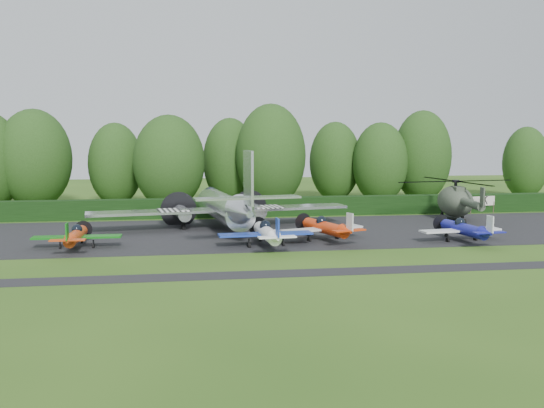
{
  "coord_description": "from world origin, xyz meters",
  "views": [
    {
      "loc": [
        -7.53,
        -42.3,
        8.54
      ],
      "look_at": [
        0.33,
        10.38,
        2.5
      ],
      "focal_mm": 40.0,
      "sensor_mm": 36.0,
      "label": 1
    }
  ],
  "objects": [
    {
      "name": "transport_plane",
      "position": [
        -3.84,
        11.56,
        2.14
      ],
      "size": [
        24.0,
        18.4,
        7.69
      ],
      "rotation": [
        0.0,
        0.0,
        -0.14
      ],
      "color": "silver",
      "rests_on": "ground"
    },
    {
      "name": "light_plane_orange",
      "position": [
        3.88,
        4.91,
        1.15
      ],
      "size": [
        7.19,
        7.56,
        2.76
      ],
      "rotation": [
        0.0,
        0.0,
        -0.32
      ],
      "color": "red",
      "rests_on": "ground"
    },
    {
      "name": "helicopter",
      "position": [
        19.9,
        15.28,
        2.18
      ],
      "size": [
        12.6,
        14.76,
        4.06
      ],
      "rotation": [
        0.0,
        0.0,
        0.15
      ],
      "color": "#353E2F",
      "rests_on": "ground"
    },
    {
      "name": "tree_7",
      "position": [
        23.15,
        32.14,
        5.87
      ],
      "size": [
        7.42,
        7.42,
        11.76
      ],
      "color": "black",
      "rests_on": "ground"
    },
    {
      "name": "ground",
      "position": [
        0.0,
        0.0,
        0.0
      ],
      "size": [
        160.0,
        160.0,
        0.0
      ],
      "primitive_type": "plane",
      "color": "#294C15",
      "rests_on": "ground"
    },
    {
      "name": "hedgerow",
      "position": [
        0.0,
        21.0,
        0.0
      ],
      "size": [
        90.0,
        1.6,
        2.0
      ],
      "primitive_type": "cube",
      "color": "black",
      "rests_on": "ground"
    },
    {
      "name": "light_plane_blue",
      "position": [
        14.74,
        2.8,
        1.1
      ],
      "size": [
        6.86,
        7.21,
        2.64
      ],
      "rotation": [
        0.0,
        0.0,
        -0.13
      ],
      "color": "navy",
      "rests_on": "ground"
    },
    {
      "name": "light_plane_white",
      "position": [
        -1.18,
        2.86,
        1.16
      ],
      "size": [
        7.28,
        7.65,
        2.8
      ],
      "rotation": [
        0.0,
        0.0,
        -0.07
      ],
      "color": "white",
      "rests_on": "ground"
    },
    {
      "name": "taxiway_verge",
      "position": [
        0.0,
        -6.0,
        0.0
      ],
      "size": [
        70.0,
        2.0,
        0.0
      ],
      "primitive_type": "cube",
      "color": "black",
      "rests_on": "ground"
    },
    {
      "name": "tree_3",
      "position": [
        -24.61,
        32.21,
        5.82
      ],
      "size": [
        8.53,
        8.53,
        11.66
      ],
      "color": "black",
      "rests_on": "ground"
    },
    {
      "name": "tree_2",
      "position": [
        12.34,
        34.91,
        5.15
      ],
      "size": [
        6.68,
        6.68,
        10.33
      ],
      "color": "black",
      "rests_on": "ground"
    },
    {
      "name": "tree_10",
      "position": [
        -15.53,
        33.76,
        5.04
      ],
      "size": [
        6.6,
        6.6,
        10.11
      ],
      "color": "black",
      "rests_on": "ground"
    },
    {
      "name": "sign_board",
      "position": [
        25.23,
        19.88,
        1.26
      ],
      "size": [
        3.32,
        0.12,
        1.87
      ],
      "rotation": [
        0.0,
        0.0,
        -0.22
      ],
      "color": "#3F3326",
      "rests_on": "ground"
    },
    {
      "name": "tree_8",
      "position": [
        -1.56,
        33.14,
        5.35
      ],
      "size": [
        6.72,
        6.72,
        10.73
      ],
      "color": "black",
      "rests_on": "ground"
    },
    {
      "name": "tree_1",
      "position": [
        17.27,
        31.28,
        5.09
      ],
      "size": [
        6.96,
        6.96,
        10.2
      ],
      "color": "black",
      "rests_on": "ground"
    },
    {
      "name": "light_plane_red",
      "position": [
        -15.48,
        4.24,
        1.05
      ],
      "size": [
        6.57,
        6.91,
        2.53
      ],
      "rotation": [
        0.0,
        0.0,
        0.01
      ],
      "color": "#B93911",
      "rests_on": "ground"
    },
    {
      "name": "apron",
      "position": [
        0.0,
        10.0,
        0.0
      ],
      "size": [
        70.0,
        18.0,
        0.01
      ],
      "primitive_type": "cube",
      "color": "black",
      "rests_on": "ground"
    },
    {
      "name": "tree_4",
      "position": [
        38.62,
        33.81,
        4.86
      ],
      "size": [
        6.04,
        6.04,
        9.75
      ],
      "color": "black",
      "rests_on": "ground"
    },
    {
      "name": "tree_5",
      "position": [
        -8.98,
        28.95,
        5.47
      ],
      "size": [
        8.28,
        8.28,
        10.95
      ],
      "color": "black",
      "rests_on": "ground"
    },
    {
      "name": "tree_6",
      "position": [
        2.98,
        29.04,
        6.14
      ],
      "size": [
        8.31,
        8.31,
        12.3
      ],
      "color": "black",
      "rests_on": "ground"
    }
  ]
}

